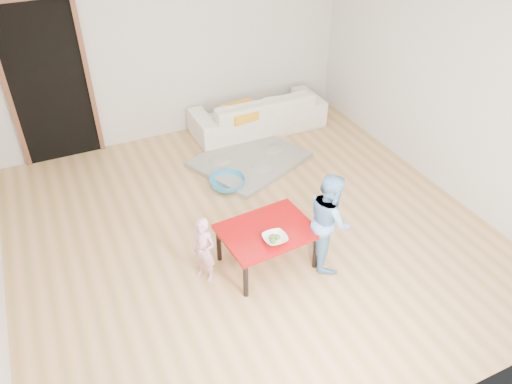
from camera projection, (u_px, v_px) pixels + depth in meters
floor at (248, 230)px, 5.53m from camera, size 5.00×5.00×0.01m
back_wall at (170, 44)px, 6.60m from camera, size 5.00×0.02×2.60m
right_wall at (449, 81)px, 5.62m from camera, size 0.02×5.00×2.60m
doorway at (49, 85)px, 6.20m from camera, size 1.02×0.08×2.11m
sofa at (258, 112)px, 7.24m from camera, size 1.93×0.75×0.56m
cushion at (243, 112)px, 6.91m from camera, size 0.54×0.49×0.13m
red_table at (267, 246)px, 4.98m from camera, size 0.94×0.74×0.45m
bowl at (275, 239)px, 4.69m from camera, size 0.23×0.23×0.06m
broccoli at (275, 239)px, 4.69m from camera, size 0.12×0.12×0.06m
child_pink at (204, 250)px, 4.74m from camera, size 0.29×0.31×0.71m
child_blue at (329, 220)px, 4.85m from camera, size 0.52×0.60×1.04m
basin at (227, 183)px, 6.14m from camera, size 0.44×0.44×0.14m
blanket at (250, 160)px, 6.65m from camera, size 1.66×1.55×0.07m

